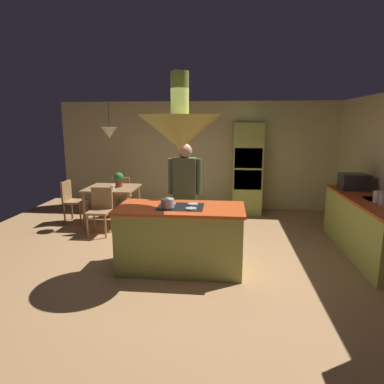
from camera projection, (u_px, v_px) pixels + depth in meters
ground at (183, 262)px, 5.13m from camera, size 8.16×8.16×0.00m
wall_back at (201, 156)px, 8.24m from camera, size 6.80×0.10×2.55m
kitchen_island at (181, 238)px, 4.85m from camera, size 1.77×0.88×0.93m
counter_run_right at (368, 227)px, 5.35m from camera, size 0.73×2.48×0.91m
oven_tower at (247, 169)px, 7.79m from camera, size 0.66×0.62×2.06m
dining_table at (112, 192)px, 7.02m from camera, size 1.01×0.94×0.76m
person_at_island at (185, 190)px, 5.43m from camera, size 0.53×0.23×1.74m
range_hood at (180, 130)px, 4.55m from camera, size 1.10×1.10×1.00m
pendant_light_over_table at (109, 133)px, 6.78m from camera, size 0.32×0.32×0.82m
chair_facing_island at (100, 208)px, 6.38m from camera, size 0.40×0.40×0.87m
chair_by_back_wall at (123, 193)px, 7.73m from camera, size 0.40×0.40×0.87m
chair_at_corner at (71, 198)px, 7.14m from camera, size 0.40×0.40×0.87m
potted_plant_on_table at (119, 179)px, 7.01m from camera, size 0.20×0.20×0.30m
cup_on_table at (113, 187)px, 6.76m from camera, size 0.07×0.07×0.09m
canister_sugar at (383, 200)px, 4.82m from camera, size 0.11×0.11×0.16m
canister_tea at (378, 197)px, 5.00m from camera, size 0.13×0.13×0.17m
microwave_on_counter at (354, 182)px, 5.94m from camera, size 0.46×0.36×0.28m
cooking_pot_on_cooktop at (168, 203)px, 4.63m from camera, size 0.18×0.18×0.12m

